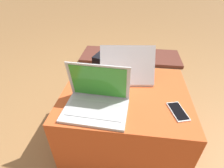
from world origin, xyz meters
name	(u,v)px	position (x,y,z in m)	size (l,w,h in m)	color
ground_plane	(123,138)	(0.00, 0.00, 0.00)	(14.00, 14.00, 0.00)	#9E7042
ottoman	(124,118)	(0.00, 0.00, 0.24)	(0.81, 0.66, 0.47)	maroon
laptop_near	(97,100)	(-0.15, -0.16, 0.52)	(0.36, 0.26, 0.25)	silver
laptop_far	(126,72)	(-0.01, 0.16, 0.52)	(0.38, 0.30, 0.25)	silver
cell_phone	(178,111)	(0.30, -0.14, 0.47)	(0.11, 0.16, 0.01)	white
backpack	(113,80)	(-0.13, 0.48, 0.23)	(0.36, 0.30, 0.55)	black
fireplace_hearth	(130,56)	(0.00, 1.43, 0.02)	(1.40, 0.50, 0.04)	brown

